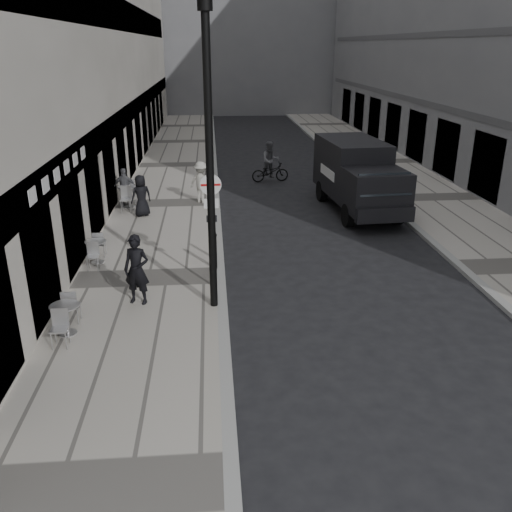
{
  "coord_description": "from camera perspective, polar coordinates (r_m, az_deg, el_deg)",
  "views": [
    {
      "loc": [
        -0.16,
        -3.57,
        6.09
      ],
      "look_at": [
        0.83,
        8.44,
        1.4
      ],
      "focal_mm": 38.0,
      "sensor_mm": 36.0,
      "label": 1
    }
  ],
  "objects": [
    {
      "name": "cafe_table_mid",
      "position": [
        16.49,
        -16.47,
        0.62
      ],
      "size": [
        0.62,
        1.39,
        0.79
      ],
      "color": "silver",
      "rests_on": "sidewalk"
    },
    {
      "name": "pedestrian_b",
      "position": [
        22.15,
        -5.79,
        7.74
      ],
      "size": [
        1.24,
        1.09,
        1.66
      ],
      "primitive_type": "imported",
      "rotation": [
        0.0,
        0.0,
        2.59
      ],
      "color": "#B9B5AA",
      "rests_on": "sidewalk"
    },
    {
      "name": "sign_post",
      "position": [
        13.76,
        -4.7,
        4.42
      ],
      "size": [
        0.54,
        0.1,
        3.12
      ],
      "rotation": [
        0.0,
        0.0,
        0.05
      ],
      "color": "black",
      "rests_on": "sidewalk"
    },
    {
      "name": "pedestrian_a",
      "position": [
        22.11,
        -13.64,
        7.04
      ],
      "size": [
        0.9,
        0.39,
        1.52
      ],
      "primitive_type": "imported",
      "rotation": [
        0.0,
        0.0,
        3.16
      ],
      "color": "slate",
      "rests_on": "sidewalk"
    },
    {
      "name": "cyclist",
      "position": [
        26.08,
        1.5,
        9.43
      ],
      "size": [
        1.84,
        0.85,
        1.91
      ],
      "rotation": [
        0.0,
        0.0,
        0.13
      ],
      "color": "black",
      "rests_on": "ground"
    },
    {
      "name": "cafe_table_far",
      "position": [
        21.97,
        -13.28,
        6.28
      ],
      "size": [
        0.77,
        1.74,
        0.99
      ],
      "color": "silver",
      "rests_on": "sidewalk"
    },
    {
      "name": "bollard_far",
      "position": [
        15.43,
        -4.38,
        0.43
      ],
      "size": [
        0.13,
        0.13,
        1.0
      ],
      "primitive_type": "cylinder",
      "color": "black",
      "rests_on": "sidewalk"
    },
    {
      "name": "panel_van",
      "position": [
        21.54,
        10.59,
        8.59
      ],
      "size": [
        2.5,
        5.79,
        2.66
      ],
      "rotation": [
        0.0,
        0.0,
        0.07
      ],
      "color": "black",
      "rests_on": "ground"
    },
    {
      "name": "walking_man",
      "position": [
        13.5,
        -12.45,
        -1.42
      ],
      "size": [
        0.73,
        0.58,
        1.76
      ],
      "primitive_type": "imported",
      "rotation": [
        0.0,
        0.0,
        -0.29
      ],
      "color": "black",
      "rests_on": "sidewalk"
    },
    {
      "name": "bollard_near",
      "position": [
        16.18,
        -4.4,
        1.07
      ],
      "size": [
        0.11,
        0.11,
        0.81
      ],
      "primitive_type": "cylinder",
      "color": "black",
      "rests_on": "sidewalk"
    },
    {
      "name": "lamppost",
      "position": [
        12.23,
        -4.94,
        11.47
      ],
      "size": [
        0.32,
        0.32,
        7.02
      ],
      "color": "black",
      "rests_on": "sidewalk"
    },
    {
      "name": "pedestrian_c",
      "position": [
        20.66,
        -11.99,
        6.23
      ],
      "size": [
        0.9,
        0.77,
        1.55
      ],
      "primitive_type": "imported",
      "rotation": [
        0.0,
        0.0,
        3.6
      ],
      "color": "black",
      "rests_on": "sidewalk"
    },
    {
      "name": "far_sidewalk",
      "position": [
        24.2,
        17.79,
        5.81
      ],
      "size": [
        4.0,
        60.0,
        0.12
      ],
      "primitive_type": "cube",
      "color": "#A59E95",
      "rests_on": "ground"
    },
    {
      "name": "sidewalk",
      "position": [
        22.47,
        -9.29,
        5.41
      ],
      "size": [
        4.0,
        60.0,
        0.12
      ],
      "primitive_type": "cube",
      "color": "#A59E95",
      "rests_on": "ground"
    },
    {
      "name": "cafe_table_near",
      "position": [
        12.66,
        -19.39,
        -6.06
      ],
      "size": [
        0.64,
        1.45,
        0.82
      ],
      "color": "#B9B9BB",
      "rests_on": "sidewalk"
    }
  ]
}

